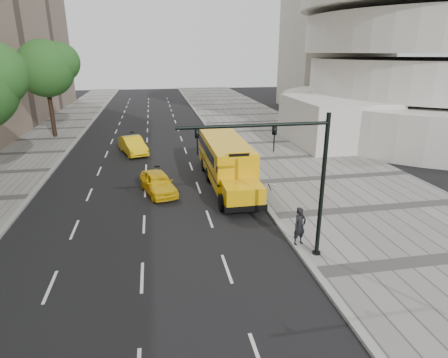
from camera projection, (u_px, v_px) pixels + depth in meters
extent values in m
plane|color=black|center=(161.00, 190.00, 24.61)|extent=(140.00, 140.00, 0.00)
cube|color=gray|center=(331.00, 178.00, 26.67)|extent=(12.00, 140.00, 0.15)
cube|color=gray|center=(249.00, 183.00, 25.63)|extent=(0.30, 140.00, 0.15)
cube|color=gray|center=(30.00, 197.00, 23.20)|extent=(0.30, 140.00, 0.15)
cylinder|color=silver|center=(425.00, 113.00, 42.18)|extent=(32.00, 32.00, 4.00)
cylinder|color=silver|center=(432.00, 76.00, 40.85)|extent=(26.00, 26.00, 3.60)
cylinder|color=silver|center=(439.00, 35.00, 39.48)|extent=(27.60, 27.60, 3.60)
cube|color=silver|center=(335.00, 122.00, 36.14)|extent=(8.00, 10.00, 4.40)
cylinder|color=black|center=(51.00, 108.00, 38.37)|extent=(0.44, 0.44, 6.23)
sphere|color=#20531B|center=(45.00, 69.00, 37.11)|extent=(5.58, 5.58, 5.58)
sphere|color=#20531B|center=(60.00, 62.00, 37.43)|extent=(3.91, 3.91, 3.91)
sphere|color=#20531B|center=(33.00, 73.00, 36.67)|extent=(3.63, 3.63, 3.63)
cube|color=#EFAF09|center=(224.00, 156.00, 25.92)|extent=(2.50, 9.00, 2.45)
cube|color=#EFAF09|center=(242.00, 193.00, 21.03)|extent=(2.20, 2.00, 1.10)
cube|color=black|center=(246.00, 208.00, 20.39)|extent=(2.38, 0.25, 0.35)
cube|color=black|center=(224.00, 163.00, 26.09)|extent=(2.52, 9.00, 0.12)
cube|color=black|center=(239.00, 168.00, 21.64)|extent=(2.05, 0.10, 0.90)
cube|color=black|center=(223.00, 148.00, 26.23)|extent=(2.52, 7.50, 0.70)
cube|color=#EFAF09|center=(239.00, 155.00, 21.37)|extent=(1.40, 0.12, 0.28)
ellipsoid|color=silver|center=(277.00, 187.00, 19.73)|extent=(0.32, 0.32, 0.14)
cylinder|color=black|center=(271.00, 189.00, 19.96)|extent=(0.36, 0.47, 0.58)
cylinder|color=black|center=(222.00, 202.00, 21.31)|extent=(0.30, 1.00, 1.00)
cylinder|color=black|center=(260.00, 200.00, 21.70)|extent=(0.30, 1.00, 1.00)
cylinder|color=black|center=(209.00, 174.00, 26.14)|extent=(0.30, 1.00, 1.00)
cylinder|color=black|center=(240.00, 173.00, 26.53)|extent=(0.30, 1.00, 1.00)
cylinder|color=black|center=(204.00, 164.00, 28.46)|extent=(0.30, 1.00, 1.00)
cylinder|color=black|center=(233.00, 163.00, 28.86)|extent=(0.30, 1.00, 1.00)
imported|color=yellow|center=(158.00, 183.00, 23.88)|extent=(2.66, 4.40, 1.40)
imported|color=yellow|center=(133.00, 145.00, 33.10)|extent=(2.87, 4.85, 1.51)
imported|color=black|center=(300.00, 226.00, 17.17)|extent=(0.77, 0.63, 1.82)
cylinder|color=black|center=(322.00, 189.00, 15.63)|extent=(0.18, 0.18, 6.40)
cylinder|color=black|center=(316.00, 254.00, 16.63)|extent=(0.36, 0.36, 0.25)
cylinder|color=black|center=(254.00, 125.00, 14.20)|extent=(6.00, 0.14, 0.14)
imported|color=black|center=(274.00, 139.00, 14.52)|extent=(0.16, 0.20, 1.00)
imported|color=black|center=(197.00, 142.00, 14.00)|extent=(0.16, 0.20, 1.00)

